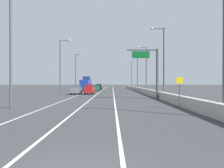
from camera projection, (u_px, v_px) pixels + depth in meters
name	position (u px, v px, depth m)	size (l,w,h in m)	color
ground_plane	(108.00, 90.00, 69.90)	(320.00, 320.00, 0.00)	#38383A
lane_stripe_left	(87.00, 92.00, 60.88)	(0.16, 130.00, 0.00)	silver
lane_stripe_center	(100.00, 92.00, 60.89)	(0.16, 130.00, 0.00)	silver
lane_stripe_right	(113.00, 92.00, 60.90)	(0.16, 130.00, 0.00)	silver
jersey_barrier_right	(147.00, 92.00, 45.92)	(0.60, 120.00, 1.10)	#B2ADA3
overhead_sign_gantry	(152.00, 67.00, 33.26)	(4.68, 0.36, 7.50)	#47474C
speed_advisory_sign	(179.00, 90.00, 21.33)	(0.60, 0.11, 3.00)	#4C4C51
lamp_post_right_near	(220.00, 30.00, 15.71)	(2.14, 0.44, 10.88)	#4C4C51
lamp_post_right_second	(162.00, 58.00, 34.07)	(2.14, 0.44, 10.88)	#4C4C51
lamp_post_right_third	(145.00, 67.00, 52.43)	(2.14, 0.44, 10.88)	#4C4C51
lamp_post_right_fourth	(136.00, 71.00, 70.80)	(2.14, 0.44, 10.88)	#4C4C51
lamp_post_right_fifth	(130.00, 73.00, 89.16)	(2.14, 0.44, 10.88)	#4C4C51
lamp_post_left_near	(12.00, 44.00, 21.66)	(2.14, 0.44, 10.88)	#4C4C51
lamp_post_left_mid	(61.00, 63.00, 43.69)	(2.14, 0.44, 10.88)	#4C4C51
lamp_post_left_far	(76.00, 70.00, 65.72)	(2.14, 0.44, 10.88)	#4C4C51
car_gray_0	(76.00, 90.00, 47.20)	(1.91, 4.45, 2.00)	slate
car_green_1	(96.00, 88.00, 66.20)	(2.13, 4.80, 1.86)	#196033
car_black_2	(98.00, 87.00, 76.09)	(1.90, 4.33, 1.97)	black
car_red_3	(89.00, 89.00, 47.59)	(1.91, 4.38, 2.10)	red
box_truck	(85.00, 84.00, 66.44)	(2.60, 9.10, 4.28)	navy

